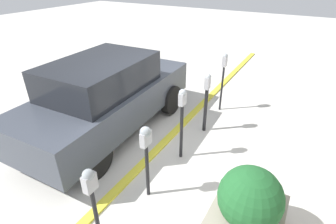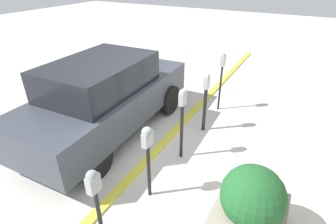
# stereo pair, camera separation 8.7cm
# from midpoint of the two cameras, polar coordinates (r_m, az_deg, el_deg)

# --- Properties ---
(ground_plane) EXTENTS (40.00, 40.00, 0.00)m
(ground_plane) POSITION_cam_midpoint_polar(r_m,az_deg,el_deg) (5.49, -0.78, -8.15)
(ground_plane) COLOR beige
(curb_strip) EXTENTS (15.60, 0.16, 0.04)m
(curb_strip) POSITION_cam_midpoint_polar(r_m,az_deg,el_deg) (5.51, -1.51, -7.73)
(curb_strip) COLOR gold
(curb_strip) RESTS_ON ground_plane
(parking_meter_nearest) EXTENTS (0.16, 0.13, 1.44)m
(parking_meter_nearest) POSITION_cam_midpoint_polar(r_m,az_deg,el_deg) (3.21, -15.35, -17.37)
(parking_meter_nearest) COLOR black
(parking_meter_nearest) RESTS_ON ground_plane
(parking_meter_second) EXTENTS (0.20, 0.17, 1.32)m
(parking_meter_second) POSITION_cam_midpoint_polar(r_m,az_deg,el_deg) (3.92, -4.16, -7.29)
(parking_meter_second) COLOR black
(parking_meter_second) RESTS_ON ground_plane
(parking_meter_middle) EXTENTS (0.16, 0.13, 1.46)m
(parking_meter_middle) POSITION_cam_midpoint_polar(r_m,az_deg,el_deg) (4.75, 3.59, -0.11)
(parking_meter_middle) COLOR black
(parking_meter_middle) RESTS_ON ground_plane
(parking_meter_fourth) EXTENTS (0.16, 0.13, 1.38)m
(parking_meter_fourth) POSITION_cam_midpoint_polar(r_m,az_deg,el_deg) (5.73, 8.81, 3.43)
(parking_meter_fourth) COLOR black
(parking_meter_fourth) RESTS_ON ground_plane
(parking_meter_farthest) EXTENTS (0.15, 0.12, 1.51)m
(parking_meter_farthest) POSITION_cam_midpoint_polar(r_m,az_deg,el_deg) (6.66, 12.40, 8.83)
(parking_meter_farthest) COLOR black
(parking_meter_farthest) RESTS_ON ground_plane
(planter_box) EXTENTS (1.18, 0.93, 1.15)m
(planter_box) POSITION_cam_midpoint_polar(r_m,az_deg,el_deg) (3.85, 17.57, -19.70)
(planter_box) COLOR gray
(planter_box) RESTS_ON ground_plane
(parked_car_front) EXTENTS (4.46, 1.89, 1.70)m
(parked_car_front) POSITION_cam_midpoint_polar(r_m,az_deg,el_deg) (5.82, -12.62, 3.58)
(parked_car_front) COLOR #383D47
(parked_car_front) RESTS_ON ground_plane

